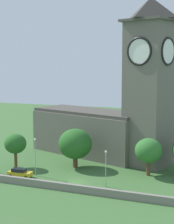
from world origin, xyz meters
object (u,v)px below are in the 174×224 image
at_px(tree_by_tower, 149,151).
at_px(church, 113,112).
at_px(car_yellow, 20,173).
at_px(streetlamp_west_mid, 35,151).
at_px(streetlamp_central, 106,162).
at_px(tree_riverside_east, 75,144).
at_px(tree_churchyard, 15,144).

bearing_deg(tree_by_tower, church, 135.38).
relative_size(car_yellow, streetlamp_west_mid, 0.65).
distance_m(streetlamp_central, tree_by_tower, 10.72).
bearing_deg(tree_riverside_east, tree_by_tower, 0.29).
xyz_separation_m(streetlamp_central, tree_riverside_east, (-9.69, 9.14, 0.58)).
distance_m(car_yellow, streetlamp_west_mid, 4.96).
xyz_separation_m(streetlamp_west_mid, tree_by_tower, (19.92, 8.12, -0.01)).
bearing_deg(church, streetlamp_west_mid, -117.56).
bearing_deg(car_yellow, tree_churchyard, 128.66).
xyz_separation_m(church, tree_by_tower, (10.35, -10.21, -5.68)).
bearing_deg(tree_by_tower, car_yellow, -155.64).
relative_size(church, streetlamp_west_mid, 4.95).
xyz_separation_m(church, tree_churchyard, (-16.22, -14.79, -5.57)).
height_order(streetlamp_west_mid, tree_by_tower, streetlamp_west_mid).
xyz_separation_m(tree_riverside_east, tree_churchyard, (-11.42, -4.50, -0.01)).
bearing_deg(streetlamp_west_mid, tree_riverside_east, 59.35).
xyz_separation_m(streetlamp_west_mid, tree_riverside_east, (4.77, 8.05, 0.10)).
bearing_deg(car_yellow, streetlamp_west_mid, 40.27).
bearing_deg(streetlamp_central, tree_churchyard, 167.61).
height_order(church, tree_churchyard, church).
height_order(car_yellow, tree_churchyard, tree_churchyard).
xyz_separation_m(car_yellow, tree_riverside_east, (7.04, 9.97, 4.07)).
relative_size(streetlamp_west_mid, tree_churchyard, 1.04).
distance_m(streetlamp_west_mid, tree_riverside_east, 9.35).
relative_size(church, streetlamp_central, 5.60).
distance_m(church, streetlamp_central, 20.95).
bearing_deg(tree_riverside_east, car_yellow, -125.22).
relative_size(tree_by_tower, tree_riverside_east, 0.90).
height_order(streetlamp_central, tree_churchyard, tree_churchyard).
bearing_deg(tree_riverside_east, streetlamp_west_mid, -120.65).
relative_size(church, tree_churchyard, 5.14).
bearing_deg(tree_by_tower, streetlamp_central, -120.63).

